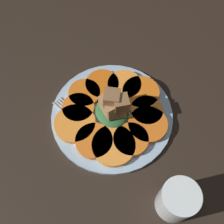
% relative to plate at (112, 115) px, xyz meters
% --- Properties ---
extents(table_slab, '(1.20, 1.20, 0.02)m').
position_rel_plate_xyz_m(table_slab, '(0.00, 0.00, -0.02)').
color(table_slab, black).
rests_on(table_slab, ground).
extents(plate, '(0.29, 0.29, 0.01)m').
position_rel_plate_xyz_m(plate, '(0.00, 0.00, 0.00)').
color(plate, '#99B7D1').
rests_on(plate, table_slab).
extents(carrot_slice_0, '(0.08, 0.08, 0.01)m').
position_rel_plate_xyz_m(carrot_slice_0, '(0.03, 0.08, 0.01)').
color(carrot_slice_0, orange).
rests_on(carrot_slice_0, plate).
extents(carrot_slice_1, '(0.09, 0.09, 0.01)m').
position_rel_plate_xyz_m(carrot_slice_1, '(-0.02, 0.09, 0.01)').
color(carrot_slice_1, orange).
rests_on(carrot_slice_1, plate).
extents(carrot_slice_2, '(0.08, 0.08, 0.01)m').
position_rel_plate_xyz_m(carrot_slice_2, '(-0.06, 0.06, 0.01)').
color(carrot_slice_2, orange).
rests_on(carrot_slice_2, plate).
extents(carrot_slice_3, '(0.08, 0.08, 0.01)m').
position_rel_plate_xyz_m(carrot_slice_3, '(-0.08, 0.01, 0.01)').
color(carrot_slice_3, '#D56013').
rests_on(carrot_slice_3, plate).
extents(carrot_slice_4, '(0.08, 0.08, 0.01)m').
position_rel_plate_xyz_m(carrot_slice_4, '(-0.08, -0.04, 0.01)').
color(carrot_slice_4, orange).
rests_on(carrot_slice_4, plate).
extents(carrot_slice_5, '(0.08, 0.08, 0.01)m').
position_rel_plate_xyz_m(carrot_slice_5, '(-0.05, -0.07, 0.01)').
color(carrot_slice_5, orange).
rests_on(carrot_slice_5, plate).
extents(carrot_slice_6, '(0.10, 0.10, 0.01)m').
position_rel_plate_xyz_m(carrot_slice_6, '(-0.01, -0.09, 0.01)').
color(carrot_slice_6, orange).
rests_on(carrot_slice_6, plate).
extents(carrot_slice_7, '(0.08, 0.08, 0.01)m').
position_rel_plate_xyz_m(carrot_slice_7, '(0.05, -0.07, 0.01)').
color(carrot_slice_7, orange).
rests_on(carrot_slice_7, plate).
extents(carrot_slice_8, '(0.10, 0.10, 0.01)m').
position_rel_plate_xyz_m(carrot_slice_8, '(0.08, -0.03, 0.01)').
color(carrot_slice_8, orange).
rests_on(carrot_slice_8, plate).
extents(carrot_slice_9, '(0.08, 0.08, 0.01)m').
position_rel_plate_xyz_m(carrot_slice_9, '(0.08, 0.01, 0.01)').
color(carrot_slice_9, orange).
rests_on(carrot_slice_9, plate).
extents(carrot_slice_10, '(0.09, 0.09, 0.01)m').
position_rel_plate_xyz_m(carrot_slice_10, '(0.06, 0.06, 0.01)').
color(carrot_slice_10, orange).
rests_on(carrot_slice_10, plate).
extents(center_pile, '(0.09, 0.08, 0.09)m').
position_rel_plate_xyz_m(center_pile, '(0.00, 0.00, 0.04)').
color(center_pile, '#2D6033').
rests_on(center_pile, plate).
extents(fork, '(0.17, 0.08, 0.00)m').
position_rel_plate_xyz_m(fork, '(-0.01, -0.08, 0.01)').
color(fork, silver).
rests_on(fork, plate).
extents(water_glass, '(0.07, 0.07, 0.09)m').
position_rel_plate_xyz_m(water_glass, '(0.24, 0.02, 0.04)').
color(water_glass, silver).
rests_on(water_glass, table_slab).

